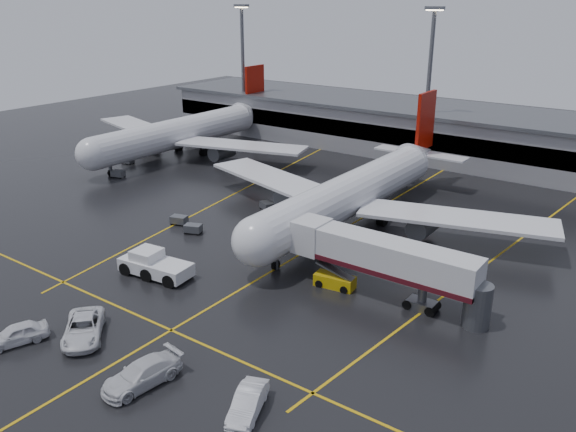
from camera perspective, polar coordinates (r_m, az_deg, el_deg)
The scene contains 22 objects.
ground at distance 67.49m, azimuth 2.37°, elevation -3.05°, with size 220.00×220.00×0.00m, color black.
apron_line_centre at distance 67.48m, azimuth 2.37°, elevation -3.04°, with size 0.25×90.00×0.02m, color gold.
apron_line_stop at distance 52.55m, azimuth -11.26°, elevation -10.80°, with size 60.00×0.25×0.02m, color gold.
apron_line_left at distance 86.27m, azimuth -5.04°, elevation 2.25°, with size 0.25×70.00×0.02m, color gold.
apron_line_right at distance 69.23m, azimuth 19.66°, elevation -3.67°, with size 0.25×70.00×0.02m, color gold.
terminal at distance 107.69m, azimuth 16.79°, elevation 7.54°, with size 122.00×19.00×8.60m.
light_mast_left at distance 123.14m, azimuth -4.40°, elevation 14.68°, with size 3.00×1.20×25.45m.
light_mast_mid at distance 102.25m, azimuth 13.53°, elevation 12.98°, with size 3.00×1.20×25.45m.
main_airliner at distance 73.77m, azimuth 6.59°, elevation 2.42°, with size 48.80×45.60×14.10m.
second_airliner at distance 108.02m, azimuth -10.00°, elevation 8.08°, with size 48.80×45.60×14.10m.
jet_bridge at distance 55.76m, azimuth 9.22°, elevation -4.18°, with size 19.90×3.40×6.05m.
pushback_tractor at distance 62.03m, azimuth -12.84°, elevation -4.68°, with size 8.04×4.12×2.76m.
belt_loader at distance 58.56m, azimuth 4.56°, elevation -6.29°, with size 4.19×2.33×2.53m.
service_van_a at distance 53.00m, azimuth -19.22°, elevation -10.23°, with size 2.99×6.48×1.80m, color silver.
service_van_b at distance 46.11m, azimuth -13.99°, elevation -14.64°, with size 2.54×6.24×1.81m, color silver.
service_van_c at distance 42.46m, azimuth -3.91°, elevation -17.60°, with size 1.74×4.99×1.64m, color white.
service_van_d at distance 54.31m, azimuth -24.83°, elevation -10.35°, with size 2.01×5.00×1.71m, color silver.
baggage_cart_a at distance 72.06m, azimuth -9.19°, elevation -1.19°, with size 2.34×1.95×1.12m.
baggage_cart_b at distance 75.16m, azimuth -10.52°, elevation -0.34°, with size 2.28×1.80×1.12m.
baggage_cart_c at distance 78.90m, azimuth -2.04°, elevation 1.02°, with size 2.36×2.03×1.12m.
baggage_cart_d at distance 104.77m, azimuth -15.28°, elevation 5.26°, with size 2.13×1.50×1.12m.
baggage_cart_e at distance 97.08m, azimuth -16.15°, elevation 3.98°, with size 2.27×1.78×1.12m.
Camera 1 is at (33.87, -51.73, 27.04)m, focal length 36.68 mm.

